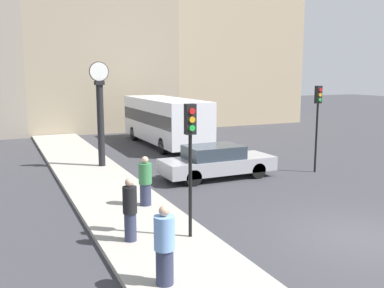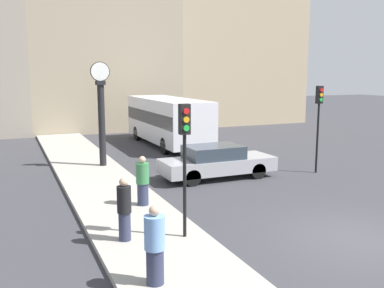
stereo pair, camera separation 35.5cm
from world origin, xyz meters
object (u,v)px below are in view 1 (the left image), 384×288
(traffic_light_far, at_px, (318,111))
(pedestrian_blue_stripe, at_px, (164,246))
(bus_distant, at_px, (165,119))
(traffic_light_near, at_px, (190,142))
(pedestrian_black_jacket, at_px, (130,210))
(sedan_car, at_px, (216,161))
(pedestrian_green_hoodie, at_px, (145,181))
(street_clock, at_px, (100,115))

(traffic_light_far, bearing_deg, pedestrian_blue_stripe, -144.43)
(bus_distant, distance_m, traffic_light_near, 15.25)
(pedestrian_black_jacket, bearing_deg, pedestrian_blue_stripe, -90.65)
(sedan_car, height_order, pedestrian_black_jacket, pedestrian_black_jacket)
(bus_distant, distance_m, pedestrian_blue_stripe, 17.70)
(sedan_car, xyz_separation_m, pedestrian_black_jacket, (-5.33, -5.43, 0.25))
(pedestrian_black_jacket, bearing_deg, traffic_light_far, 25.00)
(sedan_car, xyz_separation_m, traffic_light_near, (-3.84, -5.80, 1.92))
(traffic_light_far, relative_size, pedestrian_green_hoodie, 2.39)
(sedan_car, bearing_deg, bus_distant, 83.23)
(traffic_light_near, height_order, pedestrian_green_hoodie, traffic_light_near)
(traffic_light_near, relative_size, pedestrian_blue_stripe, 2.11)
(traffic_light_far, xyz_separation_m, street_clock, (-8.43, 4.57, -0.24))
(bus_distant, distance_m, traffic_light_far, 10.14)
(sedan_car, bearing_deg, traffic_light_far, -10.74)
(sedan_car, distance_m, bus_distant, 8.72)
(street_clock, distance_m, pedestrian_blue_stripe, 11.79)
(traffic_light_far, distance_m, street_clock, 9.59)
(traffic_light_near, xyz_separation_m, pedestrian_blue_stripe, (-1.51, -2.09, -1.67))
(bus_distant, bearing_deg, pedestrian_blue_stripe, -111.12)
(bus_distant, relative_size, pedestrian_green_hoodie, 5.38)
(traffic_light_near, height_order, pedestrian_black_jacket, traffic_light_near)
(pedestrian_blue_stripe, relative_size, pedestrian_green_hoodie, 1.02)
(street_clock, xyz_separation_m, pedestrian_black_jacket, (-1.38, -9.14, -1.52))
(traffic_light_far, distance_m, pedestrian_green_hoodie, 8.92)
(pedestrian_green_hoodie, bearing_deg, bus_distant, 66.06)
(bus_distant, relative_size, pedestrian_black_jacket, 5.28)
(sedan_car, height_order, traffic_light_far, traffic_light_far)
(pedestrian_blue_stripe, bearing_deg, pedestrian_black_jacket, 89.35)
(street_clock, height_order, pedestrian_green_hoodie, street_clock)
(sedan_car, relative_size, pedestrian_blue_stripe, 2.94)
(pedestrian_black_jacket, bearing_deg, street_clock, 81.41)
(pedestrian_green_hoodie, bearing_deg, sedan_car, 34.52)
(sedan_car, bearing_deg, traffic_light_near, -123.49)
(sedan_car, bearing_deg, pedestrian_green_hoodie, -145.48)
(bus_distant, relative_size, pedestrian_blue_stripe, 5.26)
(pedestrian_blue_stripe, xyz_separation_m, pedestrian_green_hoodie, (1.32, 5.12, -0.02))
(pedestrian_black_jacket, xyz_separation_m, pedestrian_green_hoodie, (1.29, 2.65, -0.03))
(bus_distant, xyz_separation_m, traffic_light_near, (-4.86, -14.42, 1.00))
(traffic_light_near, xyz_separation_m, pedestrian_green_hoodie, (-0.19, 3.03, -1.69))
(traffic_light_far, relative_size, pedestrian_black_jacket, 2.34)
(traffic_light_near, bearing_deg, pedestrian_green_hoodie, 93.66)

